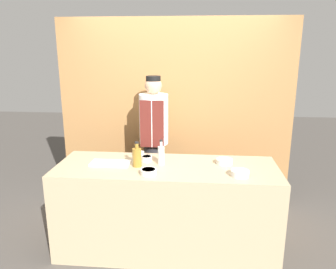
{
  "coord_description": "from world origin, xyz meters",
  "views": [
    {
      "loc": [
        0.29,
        -3.02,
        2.05
      ],
      "look_at": [
        0.0,
        0.15,
        1.19
      ],
      "focal_mm": 35.0,
      "sensor_mm": 36.0,
      "label": 1
    }
  ],
  "objects": [
    {
      "name": "sauce_bowl_green",
      "position": [
        -0.33,
        0.29,
        0.94
      ],
      "size": [
        0.12,
        0.12,
        0.04
      ],
      "color": "silver",
      "rests_on": "counter"
    },
    {
      "name": "sauce_bowl_orange",
      "position": [
        -0.14,
        -0.24,
        0.94
      ],
      "size": [
        0.15,
        0.15,
        0.05
      ],
      "color": "silver",
      "rests_on": "counter"
    },
    {
      "name": "bottle_vinegar",
      "position": [
        -0.29,
        -0.03,
        1.01
      ],
      "size": [
        0.09,
        0.09,
        0.25
      ],
      "color": "olive",
      "rests_on": "counter"
    },
    {
      "name": "cutting_board",
      "position": [
        -0.57,
        -0.0,
        0.92
      ],
      "size": [
        0.39,
        0.18,
        0.02
      ],
      "color": "white",
      "rests_on": "counter"
    },
    {
      "name": "ground_plane",
      "position": [
        0.0,
        0.0,
        0.0
      ],
      "size": [
        14.0,
        14.0,
        0.0
      ],
      "primitive_type": "plane",
      "color": "#4C4742"
    },
    {
      "name": "bottle_clear",
      "position": [
        -0.06,
        0.04,
        1.01
      ],
      "size": [
        0.07,
        0.07,
        0.25
      ],
      "color": "silver",
      "rests_on": "counter"
    },
    {
      "name": "sauce_bowl_brown",
      "position": [
        -0.22,
        0.12,
        0.94
      ],
      "size": [
        0.11,
        0.11,
        0.05
      ],
      "color": "silver",
      "rests_on": "counter"
    },
    {
      "name": "sauce_bowl_white",
      "position": [
        0.69,
        -0.2,
        0.94
      ],
      "size": [
        0.17,
        0.17,
        0.06
      ],
      "color": "silver",
      "rests_on": "counter"
    },
    {
      "name": "sauce_bowl_yellow",
      "position": [
        0.57,
        0.12,
        0.94
      ],
      "size": [
        0.16,
        0.16,
        0.05
      ],
      "color": "silver",
      "rests_on": "counter"
    },
    {
      "name": "chef_center",
      "position": [
        -0.22,
        0.68,
        0.94
      ],
      "size": [
        0.34,
        0.34,
        1.73
      ],
      "color": "#28282D",
      "rests_on": "ground_plane"
    },
    {
      "name": "cabinet_wall",
      "position": [
        0.0,
        1.12,
        1.2
      ],
      "size": [
        2.93,
        0.18,
        2.4
      ],
      "color": "olive",
      "rests_on": "ground_plane"
    },
    {
      "name": "counter",
      "position": [
        0.0,
        0.0,
        0.46
      ],
      "size": [
        2.18,
        0.77,
        0.91
      ],
      "color": "tan",
      "rests_on": "ground_plane"
    }
  ]
}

